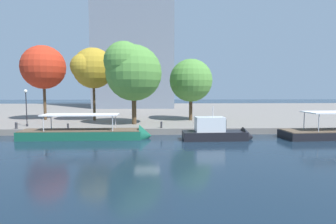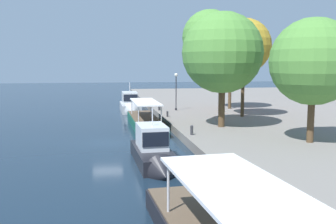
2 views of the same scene
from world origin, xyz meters
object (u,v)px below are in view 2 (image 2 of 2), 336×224
tree_0 (241,45)px  tree_2 (219,48)px  motor_yacht_2 (154,155)px  tree_1 (230,47)px  motor_yacht_0 (130,106)px  lamp_post (176,87)px  tour_boat_1 (147,125)px  mooring_bollard_1 (159,107)px  mooring_bollard_2 (167,114)px  mooring_bollard_0 (192,130)px  tree_3 (314,60)px

tree_0 → tree_2: size_ratio=0.99×
motor_yacht_2 → tree_1: 29.32m
motor_yacht_0 → tree_2: tree_2 is taller
motor_yacht_2 → tree_0: (-16.66, 12.07, 8.06)m
motor_yacht_0 → lamp_post: lamp_post is taller
lamp_post → tree_1: size_ratio=0.42×
tour_boat_1 → mooring_bollard_1: (-9.61, 2.75, 0.78)m
lamp_post → tour_boat_1: bearing=-27.7°
motor_yacht_0 → mooring_bollard_2: motor_yacht_0 is taller
motor_yacht_2 → mooring_bollard_0: motor_yacht_2 is taller
motor_yacht_0 → mooring_bollard_1: motor_yacht_0 is taller
mooring_bollard_0 → tree_3: tree_3 is taller
tree_1 → tree_2: 15.41m
motor_yacht_2 → tree_0: tree_0 is taller
mooring_bollard_0 → lamp_post: 17.72m
mooring_bollard_2 → tree_0: bearing=82.4°
tour_boat_1 → lamp_post: bearing=151.7°
motor_yacht_0 → motor_yacht_2: 29.30m
mooring_bollard_0 → motor_yacht_0: bearing=-171.4°
mooring_bollard_1 → tree_1: (-0.69, 9.60, 7.75)m
tree_0 → mooring_bollard_1: bearing=-131.9°
tour_boat_1 → tree_3: size_ratio=1.57×
motor_yacht_2 → mooring_bollard_0: (-6.29, 4.03, 0.52)m
mooring_bollard_0 → tree_1: size_ratio=0.07×
tree_0 → motor_yacht_2: bearing=-35.9°
mooring_bollard_0 → tree_1: (-18.39, 9.45, 7.75)m
lamp_post → tree_0: tree_0 is taller
mooring_bollard_0 → lamp_post: lamp_post is taller
motor_yacht_0 → mooring_bollard_0: motor_yacht_0 is taller
motor_yacht_2 → mooring_bollard_2: 18.18m
mooring_bollard_0 → tree_3: bearing=62.3°
lamp_post → motor_yacht_2: bearing=-14.3°
mooring_bollard_1 → motor_yacht_2: bearing=-9.2°
motor_yacht_0 → tree_3: size_ratio=0.92×
lamp_post → mooring_bollard_1: bearing=-97.7°
mooring_bollard_2 → tree_2: bearing=26.9°
motor_yacht_0 → mooring_bollard_0: bearing=8.4°
lamp_post → tree_1: (-0.98, 7.46, 5.15)m
mooring_bollard_2 → tree_3: 18.89m
tour_boat_1 → mooring_bollard_2: bearing=140.0°
motor_yacht_2 → tree_1: bearing=149.3°
mooring_bollard_2 → tree_1: tree_1 is taller
motor_yacht_2 → mooring_bollard_2: size_ratio=12.04×
tour_boat_1 → tree_2: bearing=58.1°
motor_yacht_0 → tour_boat_1: (14.91, 0.60, -0.39)m
motor_yacht_2 → mooring_bollard_0: bearing=145.3°
tour_boat_1 → motor_yacht_2: (14.38, -1.13, 0.26)m
tree_0 → tree_2: 7.67m
mooring_bollard_1 → tree_0: 13.33m
tree_2 → tree_3: 9.83m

